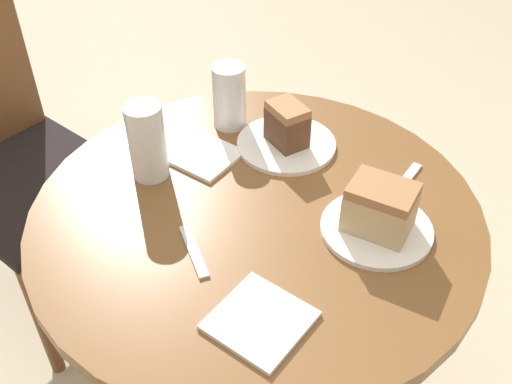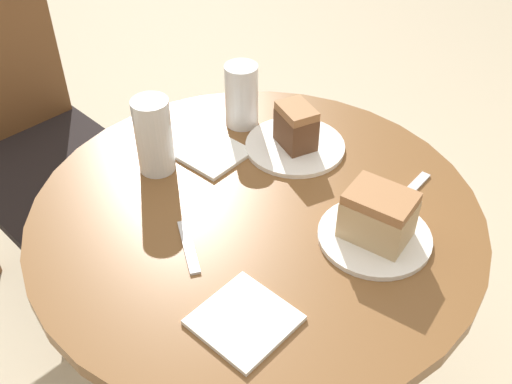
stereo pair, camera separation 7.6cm
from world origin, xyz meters
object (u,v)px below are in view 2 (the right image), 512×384
glass_water (242,98)px  chair (32,140)px  plate_near (374,237)px  cake_slice_near (378,215)px  glass_lemonade (154,140)px  plate_far (295,146)px  cake_slice_far (296,126)px

glass_water → chair: bearing=116.4°
plate_near → cake_slice_near: bearing=0.0°
glass_lemonade → plate_far: bearing=-27.2°
cake_slice_near → cake_slice_far: cake_slice_near is taller
chair → glass_lemonade: size_ratio=6.27×
chair → cake_slice_near: 1.05m
cake_slice_far → glass_water: glass_water is taller
cake_slice_near → cake_slice_far: bearing=74.2°
cake_slice_near → glass_water: glass_water is taller
chair → plate_far: (0.30, -0.71, 0.23)m
plate_far → cake_slice_far: cake_slice_far is taller
chair → glass_lemonade: 0.65m
plate_near → cake_slice_near: (0.00, 0.00, 0.05)m
plate_far → glass_water: (-0.02, 0.14, 0.06)m
glass_lemonade → glass_water: bearing=3.3°
chair → glass_lemonade: (0.05, -0.58, 0.29)m
glass_lemonade → glass_water: (0.23, 0.01, -0.00)m
plate_near → plate_far: bearing=74.2°
chair → plate_near: bearing=-81.5°
plate_near → cake_slice_far: (0.08, 0.28, 0.05)m
chair → glass_water: 0.69m
cake_slice_far → glass_lemonade: (-0.25, 0.13, 0.01)m
plate_near → plate_far: (0.08, 0.28, 0.00)m
plate_far → cake_slice_far: 0.05m
plate_far → plate_near: bearing=-105.8°
chair → plate_near: (0.22, -0.99, 0.23)m
plate_far → glass_lemonade: glass_lemonade is taller
cake_slice_near → glass_lemonade: size_ratio=0.83×
glass_water → cake_slice_far: bearing=-80.6°
glass_lemonade → plate_near: bearing=-67.3°
chair → plate_far: chair is taller
plate_near → glass_lemonade: (-0.17, 0.41, 0.06)m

